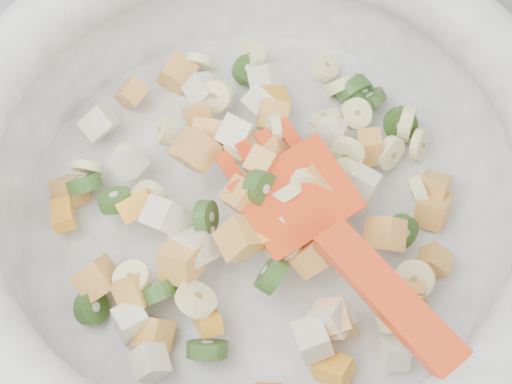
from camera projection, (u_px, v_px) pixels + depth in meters
The scene contains 1 object.
mixing_bowl at pixel (256, 181), 0.47m from camera, with size 0.49×0.42×0.13m.
Camera 1 is at (0.03, 1.31, 1.37)m, focal length 50.00 mm.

